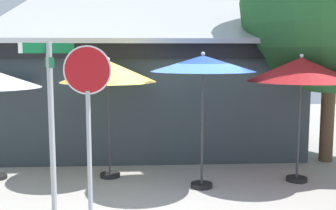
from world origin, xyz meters
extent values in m
cube|color=#ADA8A0|center=(0.00, 0.00, -0.05)|extent=(28.00, 28.00, 0.10)
cube|color=#333D42|center=(-0.44, 4.58, 1.57)|extent=(7.69, 4.73, 3.14)
cube|color=#B7BABF|center=(-0.44, 4.43, 3.75)|extent=(8.19, 5.24, 1.65)
cube|color=black|center=(-0.44, 2.17, 2.79)|extent=(7.09, 0.16, 0.44)
cylinder|color=#A8AAB2|center=(-2.10, -0.92, 1.43)|extent=(0.09, 0.09, 2.87)
cube|color=#116B38|center=(-2.10, -0.92, 2.77)|extent=(0.74, 0.31, 0.16)
cube|color=#116B38|center=(-2.10, -0.92, 2.55)|extent=(0.31, 0.74, 0.16)
cube|color=white|center=(-2.50, -1.08, 2.77)|extent=(0.07, 0.05, 0.16)
cylinder|color=#A8AAB2|center=(-1.48, -1.24, 1.06)|extent=(0.07, 0.07, 2.13)
cylinder|color=white|center=(-1.48, -1.24, 2.44)|extent=(0.73, 0.10, 0.74)
cylinder|color=red|center=(-1.48, -1.24, 2.44)|extent=(0.68, 0.11, 0.69)
cylinder|color=black|center=(-1.40, 1.33, 0.04)|extent=(0.44, 0.44, 0.08)
cylinder|color=#333335|center=(-1.40, 1.33, 1.07)|extent=(0.05, 0.05, 2.14)
cone|color=#EAD14C|center=(-1.40, 1.33, 2.32)|extent=(2.06, 2.06, 0.45)
sphere|color=silver|center=(-1.40, 1.33, 2.57)|extent=(0.08, 0.08, 0.08)
cylinder|color=black|center=(0.51, 0.53, 0.04)|extent=(0.44, 0.44, 0.08)
cylinder|color=#333335|center=(0.51, 0.53, 1.20)|extent=(0.05, 0.05, 2.39)
cone|color=#2D56B7|center=(0.51, 0.53, 2.50)|extent=(2.06, 2.06, 0.31)
sphere|color=silver|center=(0.51, 0.53, 2.68)|extent=(0.08, 0.08, 0.08)
cylinder|color=black|center=(2.59, 0.82, 0.04)|extent=(0.44, 0.44, 0.08)
cylinder|color=#333335|center=(2.59, 0.82, 1.09)|extent=(0.05, 0.05, 2.17)
cone|color=#B21E23|center=(2.59, 0.82, 2.37)|extent=(2.21, 2.21, 0.50)
sphere|color=silver|center=(2.59, 0.82, 2.65)|extent=(0.08, 0.08, 0.08)
cylinder|color=brown|center=(3.93, 2.39, 1.13)|extent=(0.33, 0.33, 2.26)
sphere|color=#28602D|center=(3.93, 2.39, 3.94)|extent=(4.47, 4.47, 4.47)
camera|label=1|loc=(-0.61, -7.34, 2.67)|focal=43.17mm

